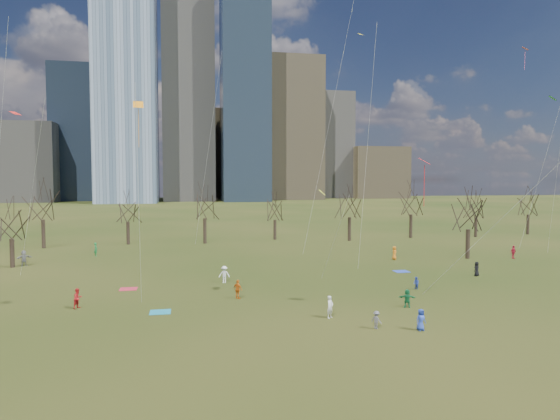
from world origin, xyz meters
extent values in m
plane|color=black|center=(0.00, 0.00, 0.00)|extent=(500.00, 500.00, 0.00)
cube|color=slate|center=(-35.00, 190.00, 59.00)|extent=(26.00, 26.00, 118.00)
cube|color=slate|center=(-8.00, 205.00, 47.50)|extent=(24.00, 24.00, 95.00)
cube|color=#384C66|center=(18.00, 195.00, 52.50)|extent=(22.00, 22.00, 105.00)
cube|color=#726347|center=(45.00, 215.00, 36.00)|extent=(28.00, 28.00, 72.00)
cube|color=#384C66|center=(-60.00, 220.00, 32.50)|extent=(25.00, 25.00, 65.00)
cube|color=slate|center=(70.00, 230.00, 29.00)|extent=(22.00, 22.00, 58.00)
cube|color=#726347|center=(5.00, 240.00, 24.00)|extent=(30.00, 30.00, 48.00)
cube|color=slate|center=(-85.00, 210.00, 18.00)|extent=(35.00, 30.00, 36.00)
cube|color=#726347|center=(95.00, 225.00, 14.00)|extent=(30.00, 28.00, 28.00)
cylinder|color=black|center=(-31.00, 39.00, 2.14)|extent=(0.55, 0.55, 4.28)
cylinder|color=black|center=(-19.00, 41.00, 1.80)|extent=(0.52, 0.52, 3.60)
cylinder|color=black|center=(-7.00, 40.00, 2.02)|extent=(0.54, 0.54, 4.05)
cylinder|color=black|center=(5.00, 43.00, 1.69)|extent=(0.51, 0.51, 3.38)
cylinder|color=black|center=(17.00, 39.00, 1.98)|extent=(0.54, 0.54, 3.96)
cylinder|color=black|center=(29.00, 41.00, 2.07)|extent=(0.54, 0.54, 4.14)
cylinder|color=black|center=(41.00, 40.00, 1.75)|extent=(0.52, 0.52, 3.51)
cylinder|color=black|center=(53.00, 42.00, 1.87)|extent=(0.53, 0.53, 3.74)
cylinder|color=black|center=(-30.00, 22.00, 1.69)|extent=(0.51, 0.51, 3.38)
cylinder|color=black|center=(26.00, 18.00, 1.91)|extent=(0.53, 0.53, 3.83)
cube|color=teal|center=(-12.03, -1.48, 0.01)|extent=(1.60, 1.50, 0.03)
cube|color=#2641B3|center=(13.65, 11.04, 0.01)|extent=(1.60, 1.50, 0.03)
cube|color=#BB253B|center=(-15.37, 7.44, 0.01)|extent=(1.60, 1.50, 0.03)
imported|color=#2742AC|center=(5.67, -9.61, 0.74)|extent=(0.79, 0.58, 1.48)
imported|color=white|center=(0.47, -5.49, 0.83)|extent=(0.72, 0.69, 1.66)
imported|color=red|center=(-18.54, 0.93, 0.81)|extent=(0.95, 1.00, 1.62)
imported|color=slate|center=(2.83, -8.71, 0.63)|extent=(0.84, 0.93, 1.26)
imported|color=orange|center=(-5.65, 1.73, 0.83)|extent=(0.94, 1.00, 1.66)
imported|color=#1B7B43|center=(7.43, -3.72, 0.74)|extent=(1.44, 0.80, 1.48)
imported|color=black|center=(20.39, 7.06, 0.77)|extent=(0.90, 0.81, 1.55)
imported|color=#2A42B8|center=(11.13, 2.24, 0.59)|extent=(0.56, 0.65, 1.18)
imported|color=white|center=(-6.29, 8.68, 0.84)|extent=(1.18, 0.80, 1.69)
imported|color=red|center=(31.92, 16.98, 0.85)|extent=(1.07, 0.73, 1.69)
imported|color=slate|center=(-28.95, 22.72, 0.95)|extent=(1.74, 1.51, 1.90)
imported|color=orange|center=(16.27, 18.96, 0.87)|extent=(0.75, 0.96, 1.74)
imported|color=#1C7E3B|center=(-21.93, 29.31, 0.91)|extent=(0.65, 0.78, 1.81)
plane|color=orange|center=(-13.21, -3.84, 15.58)|extent=(1.08, 0.92, 0.58)
cylinder|color=silver|center=(-12.93, -7.94, 8.49)|extent=(0.59, 8.22, 14.19)
cylinder|color=orange|center=(-13.21, -3.84, 13.93)|extent=(0.04, 0.04, 2.70)
plane|color=yellow|center=(6.85, 6.31, 24.38)|extent=(0.83, 0.79, 0.30)
cylinder|color=silver|center=(6.93, 4.36, 12.89)|extent=(0.17, 3.93, 22.98)
plane|color=red|center=(7.95, -5.25, 11.67)|extent=(1.27, 1.30, 0.50)
cylinder|color=silver|center=(10.04, -10.03, 6.54)|extent=(4.20, 9.58, 10.28)
cylinder|color=red|center=(7.95, -5.25, 9.80)|extent=(0.04, 0.04, 3.15)
cylinder|color=silver|center=(6.52, 13.72, 19.35)|extent=(5.51, 6.70, 35.91)
plane|color=#22975C|center=(33.31, 12.48, 20.01)|extent=(1.20, 1.28, 0.58)
cylinder|color=silver|center=(31.44, 9.14, 10.70)|extent=(3.75, 6.70, 18.61)
plane|color=blue|center=(-8.76, 28.01, 25.78)|extent=(0.98, 1.05, 0.46)
cylinder|color=silver|center=(-7.12, 24.38, 13.59)|extent=(3.31, 7.29, 24.38)
plane|color=#E3FF28|center=(1.99, 2.37, 9.13)|extent=(0.79, 0.87, 0.47)
cylinder|color=silver|center=(2.06, -1.22, 5.27)|extent=(0.16, 7.19, 7.75)
plane|color=red|center=(-25.09, 8.58, 16.29)|extent=(1.38, 1.39, 0.37)
cylinder|color=silver|center=(-22.56, 3.73, 8.84)|extent=(5.07, 9.72, 14.90)
plane|color=#E95697|center=(32.45, 16.55, 26.83)|extent=(1.06, 1.10, 0.42)
cylinder|color=silver|center=(33.57, 13.30, 14.11)|extent=(2.26, 6.53, 25.43)
cylinder|color=#E95697|center=(32.45, 16.55, 25.37)|extent=(0.04, 0.04, 2.40)
camera|label=1|loc=(-10.01, -40.66, 10.29)|focal=32.00mm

